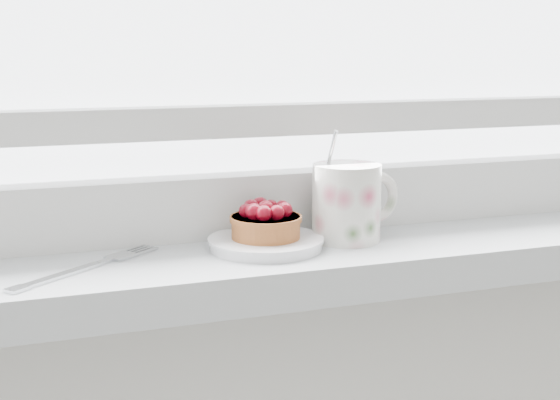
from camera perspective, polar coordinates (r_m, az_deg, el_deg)
name	(u,v)px	position (r m, az deg, el deg)	size (l,w,h in m)	color
saucer	(266,243)	(0.83, -1.04, -3.18)	(0.12, 0.12, 0.01)	white
raspberry_tart	(266,222)	(0.83, -1.06, -1.59)	(0.08, 0.08, 0.04)	brown
floral_mug	(349,201)	(0.86, 5.04, -0.05)	(0.11, 0.09, 0.12)	silver
fork	(86,267)	(0.78, -14.01, -4.80)	(0.16, 0.13, 0.00)	silver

